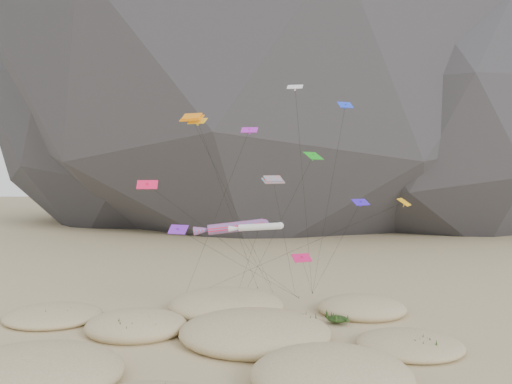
# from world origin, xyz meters

# --- Properties ---
(ground) EXTENTS (500.00, 500.00, 0.00)m
(ground) POSITION_xyz_m (0.00, 0.00, 0.00)
(ground) COLOR #CCB789
(ground) RESTS_ON ground
(dunes) EXTENTS (49.84, 37.79, 4.02)m
(dunes) POSITION_xyz_m (-2.33, 3.15, 0.76)
(dunes) COLOR #CCB789
(dunes) RESTS_ON ground
(dune_grass) EXTENTS (41.28, 27.46, 1.47)m
(dune_grass) POSITION_xyz_m (-1.44, 3.33, 0.83)
(dune_grass) COLOR black
(dune_grass) RESTS_ON ground
(kite_stakes) EXTENTS (22.63, 5.97, 0.30)m
(kite_stakes) POSITION_xyz_m (2.64, 23.47, 0.15)
(kite_stakes) COLOR #3F2D1E
(kite_stakes) RESTS_ON ground
(rainbow_tube_kite) EXTENTS (9.11, 15.07, 11.99)m
(rainbow_tube_kite) POSITION_xyz_m (-0.83, 10.61, 11.04)
(rainbow_tube_kite) COLOR #F21938
(rainbow_tube_kite) RESTS_ON ground
(white_tube_kite) EXTENTS (6.13, 13.31, 11.97)m
(white_tube_kite) POSITION_xyz_m (1.91, 7.95, 11.37)
(white_tube_kite) COLOR silver
(white_tube_kite) RESTS_ON ground
(orange_parafoil) EXTENTS (10.63, 17.75, 23.97)m
(orange_parafoil) POSITION_xyz_m (-5.58, 12.35, 23.18)
(orange_parafoil) COLOR orange
(orange_parafoil) RESTS_ON ground
(multi_parafoil) EXTENTS (4.51, 17.47, 16.88)m
(multi_parafoil) POSITION_xyz_m (3.66, 8.78, 16.22)
(multi_parafoil) COLOR #FC421A
(multi_parafoil) RESTS_ON ground
(delta_kites) EXTENTS (29.69, 21.91, 27.30)m
(delta_kites) POSITION_xyz_m (3.75, 11.54, 16.74)
(delta_kites) COLOR #B021C2
(delta_kites) RESTS_ON ground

